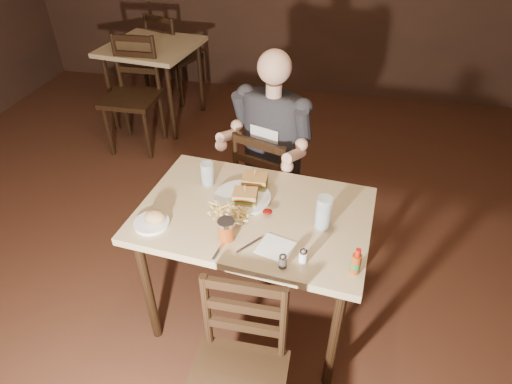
% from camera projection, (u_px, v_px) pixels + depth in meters
% --- Properties ---
extents(room_shell, '(7.00, 7.00, 7.00)m').
position_uv_depth(room_shell, '(188.00, 120.00, 1.43)').
color(room_shell, black).
rests_on(room_shell, ground).
extents(main_table, '(1.15, 0.83, 0.77)m').
position_uv_depth(main_table, '(254.00, 226.00, 2.09)').
color(main_table, tan).
rests_on(main_table, ground).
extents(bg_table, '(0.89, 0.89, 0.77)m').
position_uv_depth(bg_table, '(153.00, 54.00, 4.02)').
color(bg_table, tan).
rests_on(bg_table, ground).
extents(chair_far, '(0.51, 0.53, 0.85)m').
position_uv_depth(chair_far, '(272.00, 185.00, 2.78)').
color(chair_far, black).
rests_on(chair_far, ground).
extents(bg_chair_far, '(0.56, 0.58, 0.93)m').
position_uv_depth(bg_chair_far, '(176.00, 57.00, 4.58)').
color(bg_chair_far, black).
rests_on(bg_chair_far, ground).
extents(bg_chair_near, '(0.45, 0.49, 0.96)m').
position_uv_depth(bg_chair_near, '(131.00, 98.00, 3.71)').
color(bg_chair_near, black).
rests_on(bg_chair_near, ground).
extents(diner, '(0.61, 0.54, 0.87)m').
position_uv_depth(diner, '(270.00, 126.00, 2.48)').
color(diner, '#29282D').
rests_on(diner, chair_far).
extents(dinner_plate, '(0.30, 0.30, 0.02)m').
position_uv_depth(dinner_plate, '(242.00, 198.00, 2.10)').
color(dinner_plate, white).
rests_on(dinner_plate, main_table).
extents(sandwich_left, '(0.13, 0.11, 0.10)m').
position_uv_depth(sandwich_left, '(255.00, 178.00, 2.14)').
color(sandwich_left, '#C08D47').
rests_on(sandwich_left, dinner_plate).
extents(sandwich_right, '(0.12, 0.10, 0.10)m').
position_uv_depth(sandwich_right, '(245.00, 193.00, 2.04)').
color(sandwich_right, '#C08D47').
rests_on(sandwich_right, dinner_plate).
extents(fries_pile, '(0.23, 0.17, 0.04)m').
position_uv_depth(fries_pile, '(228.00, 212.00, 1.98)').
color(fries_pile, '#E6C163').
rests_on(fries_pile, dinner_plate).
extents(ketchup_dollop, '(0.05, 0.05, 0.01)m').
position_uv_depth(ketchup_dollop, '(267.00, 212.00, 2.00)').
color(ketchup_dollop, maroon).
rests_on(ketchup_dollop, dinner_plate).
extents(glass_left, '(0.07, 0.07, 0.12)m').
position_uv_depth(glass_left, '(207.00, 174.00, 2.17)').
color(glass_left, silver).
rests_on(glass_left, main_table).
extents(glass_right, '(0.08, 0.08, 0.16)m').
position_uv_depth(glass_right, '(323.00, 213.00, 1.90)').
color(glass_right, silver).
rests_on(glass_right, main_table).
extents(hot_sauce, '(0.04, 0.04, 0.13)m').
position_uv_depth(hot_sauce, '(356.00, 261.00, 1.69)').
color(hot_sauce, '#8A380F').
rests_on(hot_sauce, main_table).
extents(salt_shaker, '(0.04, 0.04, 0.07)m').
position_uv_depth(salt_shaker, '(303.00, 256.00, 1.75)').
color(salt_shaker, white).
rests_on(salt_shaker, main_table).
extents(pepper_shaker, '(0.04, 0.04, 0.06)m').
position_uv_depth(pepper_shaker, '(283.00, 261.00, 1.73)').
color(pepper_shaker, '#38332D').
rests_on(pepper_shaker, main_table).
extents(syrup_dispenser, '(0.08, 0.08, 0.10)m').
position_uv_depth(syrup_dispenser, '(226.00, 230.00, 1.85)').
color(syrup_dispenser, '#8A380F').
rests_on(syrup_dispenser, main_table).
extents(napkin, '(0.18, 0.17, 0.00)m').
position_uv_depth(napkin, '(276.00, 247.00, 1.84)').
color(napkin, white).
rests_on(napkin, main_table).
extents(knife, '(0.05, 0.21, 0.00)m').
position_uv_depth(knife, '(223.00, 243.00, 1.85)').
color(knife, silver).
rests_on(knife, napkin).
extents(fork, '(0.10, 0.12, 0.00)m').
position_uv_depth(fork, '(249.00, 245.00, 1.84)').
color(fork, silver).
rests_on(fork, napkin).
extents(side_plate, '(0.17, 0.17, 0.01)m').
position_uv_depth(side_plate, '(152.00, 224.00, 1.95)').
color(side_plate, white).
rests_on(side_plate, main_table).
extents(bread_roll, '(0.11, 0.09, 0.06)m').
position_uv_depth(bread_roll, '(155.00, 217.00, 1.94)').
color(bread_roll, tan).
rests_on(bread_roll, side_plate).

